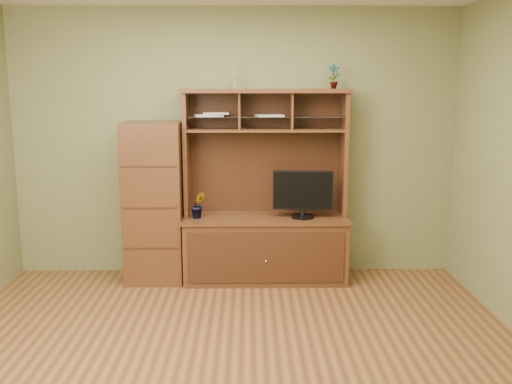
{
  "coord_description": "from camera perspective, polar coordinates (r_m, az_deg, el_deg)",
  "views": [
    {
      "loc": [
        0.15,
        -3.81,
        1.94
      ],
      "look_at": [
        0.21,
        1.2,
        0.99
      ],
      "focal_mm": 40.0,
      "sensor_mm": 36.0,
      "label": 1
    }
  ],
  "objects": [
    {
      "name": "top_plant",
      "position": [
        5.68,
        7.77,
        11.41
      ],
      "size": [
        0.13,
        0.1,
        0.24
      ],
      "primitive_type": "imported",
      "rotation": [
        0.0,
        0.0,
        0.1
      ],
      "color": "#336222",
      "rests_on": "media_hutch"
    },
    {
      "name": "monitor",
      "position": [
        5.58,
        4.71,
        -0.12
      ],
      "size": [
        0.59,
        0.23,
        0.47
      ],
      "rotation": [
        0.0,
        0.0,
        -0.06
      ],
      "color": "black",
      "rests_on": "media_hutch"
    },
    {
      "name": "media_hutch",
      "position": [
        5.72,
        0.93,
        -3.66
      ],
      "size": [
        1.66,
        0.61,
        1.9
      ],
      "color": "#482414",
      "rests_on": "room"
    },
    {
      "name": "reed_diffuser",
      "position": [
        5.62,
        -2.17,
        11.36
      ],
      "size": [
        0.05,
        0.05,
        0.27
      ],
      "color": "silver",
      "rests_on": "media_hutch"
    },
    {
      "name": "magazines",
      "position": [
        5.63,
        -2.57,
        7.73
      ],
      "size": [
        0.89,
        0.26,
        0.04
      ],
      "color": "#BBBBC0",
      "rests_on": "media_hutch"
    },
    {
      "name": "room",
      "position": [
        3.86,
        -2.9,
        1.9
      ],
      "size": [
        4.54,
        4.04,
        2.74
      ],
      "color": "brown",
      "rests_on": "ground"
    },
    {
      "name": "orchid_plant",
      "position": [
        5.6,
        -5.8,
        -1.29
      ],
      "size": [
        0.17,
        0.14,
        0.26
      ],
      "primitive_type": "imported",
      "rotation": [
        0.0,
        0.0,
        0.2
      ],
      "color": "#33561D",
      "rests_on": "media_hutch"
    },
    {
      "name": "side_cabinet",
      "position": [
        5.73,
        -10.12,
        -1.02
      ],
      "size": [
        0.57,
        0.52,
        1.59
      ],
      "color": "#482414",
      "rests_on": "room"
    }
  ]
}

